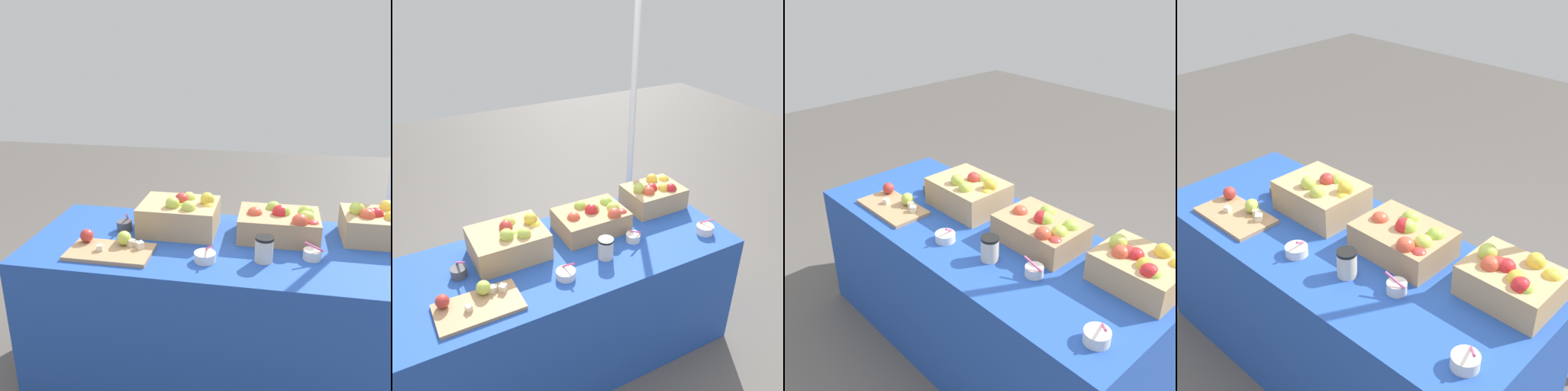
% 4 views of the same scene
% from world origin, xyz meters
% --- Properties ---
extents(ground_plane, '(10.00, 10.00, 0.00)m').
position_xyz_m(ground_plane, '(0.00, 0.00, 0.00)').
color(ground_plane, '#56514C').
extents(table, '(1.90, 0.76, 0.74)m').
position_xyz_m(table, '(0.00, 0.00, 0.37)').
color(table, '#234CAD').
rests_on(table, ground_plane).
extents(apple_crate_left, '(0.35, 0.27, 0.19)m').
position_xyz_m(apple_crate_left, '(0.73, 0.18, 0.82)').
color(apple_crate_left, tan).
rests_on(apple_crate_left, table).
extents(apple_crate_middle, '(0.39, 0.28, 0.17)m').
position_xyz_m(apple_crate_middle, '(0.26, 0.13, 0.81)').
color(apple_crate_middle, tan).
rests_on(apple_crate_middle, table).
extents(apple_crate_right, '(0.38, 0.30, 0.21)m').
position_xyz_m(apple_crate_right, '(-0.24, 0.12, 0.82)').
color(apple_crate_right, tan).
rests_on(apple_crate_right, table).
extents(cutting_board_front, '(0.39, 0.22, 0.09)m').
position_xyz_m(cutting_board_front, '(-0.51, -0.18, 0.76)').
color(cutting_board_front, tan).
rests_on(cutting_board_front, table).
extents(sample_bowl_near, '(0.08, 0.10, 0.11)m').
position_xyz_m(sample_bowl_near, '(-0.53, 0.07, 0.77)').
color(sample_bowl_near, '#4C4C51').
rests_on(sample_bowl_near, table).
extents(sample_bowl_mid, '(0.10, 0.10, 0.09)m').
position_xyz_m(sample_bowl_mid, '(0.81, -0.21, 0.76)').
color(sample_bowl_mid, silver).
rests_on(sample_bowl_mid, table).
extents(sample_bowl_far, '(0.10, 0.10, 0.09)m').
position_xyz_m(sample_bowl_far, '(-0.07, -0.19, 0.76)').
color(sample_bowl_far, silver).
rests_on(sample_bowl_far, table).
extents(sample_bowl_extra, '(0.09, 0.08, 0.09)m').
position_xyz_m(sample_bowl_extra, '(0.40, -0.08, 0.76)').
color(sample_bowl_extra, silver).
rests_on(sample_bowl_extra, table).
extents(coffee_cup, '(0.08, 0.08, 0.12)m').
position_xyz_m(coffee_cup, '(0.19, -0.14, 0.80)').
color(coffee_cup, beige).
rests_on(coffee_cup, table).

